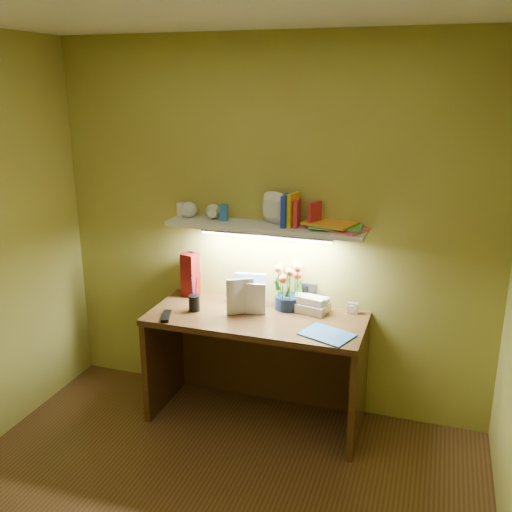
{
  "coord_description": "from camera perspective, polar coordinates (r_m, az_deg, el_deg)",
  "views": [
    {
      "loc": [
        1.06,
        -2.03,
        2.19
      ],
      "look_at": [
        -0.05,
        1.35,
        1.11
      ],
      "focal_mm": 40.0,
      "sensor_mm": 36.0,
      "label": 1
    }
  ],
  "objects": [
    {
      "name": "telephone",
      "position": [
        3.76,
        5.65,
        -4.68
      ],
      "size": [
        0.24,
        0.2,
        0.12
      ],
      "primitive_type": null,
      "rotation": [
        0.0,
        0.0,
        -0.22
      ],
      "color": "beige",
      "rests_on": "desk"
    },
    {
      "name": "desk",
      "position": [
        3.86,
        0.0,
        -11.16
      ],
      "size": [
        1.4,
        0.6,
        0.75
      ],
      "primitive_type": "cube",
      "color": "#3A1D0F",
      "rests_on": "ground"
    },
    {
      "name": "desk_clock",
      "position": [
        3.78,
        9.68,
        -5.15
      ],
      "size": [
        0.07,
        0.04,
        0.07
      ],
      "primitive_type": "cube",
      "rotation": [
        0.0,
        0.0,
        0.03
      ],
      "color": "silver",
      "rests_on": "desk"
    },
    {
      "name": "tv_remote",
      "position": [
        3.71,
        -8.98,
        -5.95
      ],
      "size": [
        0.11,
        0.18,
        0.02
      ],
      "primitive_type": "cube",
      "rotation": [
        0.0,
        0.0,
        0.36
      ],
      "color": "black",
      "rests_on": "desk"
    },
    {
      "name": "desk_book_a",
      "position": [
        3.67,
        -2.98,
        -4.16
      ],
      "size": [
        0.17,
        0.1,
        0.24
      ],
      "primitive_type": "imported",
      "rotation": [
        0.0,
        0.0,
        0.47
      ],
      "color": "beige",
      "rests_on": "desk"
    },
    {
      "name": "whisky_box",
      "position": [
        4.02,
        -6.59,
        -1.87
      ],
      "size": [
        0.12,
        0.12,
        0.31
      ],
      "primitive_type": "cube",
      "rotation": [
        0.0,
        0.0,
        -0.21
      ],
      "color": "#5D0D0C",
      "rests_on": "desk"
    },
    {
      "name": "blue_folder",
      "position": [
        3.45,
        7.12,
        -7.8
      ],
      "size": [
        0.35,
        0.31,
        0.01
      ],
      "primitive_type": "cube",
      "rotation": [
        0.0,
        0.0,
        -0.38
      ],
      "color": "blue",
      "rests_on": "desk"
    },
    {
      "name": "art_card",
      "position": [
        3.84,
        -0.53,
        -3.35
      ],
      "size": [
        0.22,
        0.08,
        0.22
      ],
      "primitive_type": null,
      "rotation": [
        0.0,
        0.0,
        0.19
      ],
      "color": "white",
      "rests_on": "desk"
    },
    {
      "name": "flower_bouquet",
      "position": [
        3.77,
        3.24,
        -3.07
      ],
      "size": [
        0.21,
        0.21,
        0.31
      ],
      "primitive_type": null,
      "rotation": [
        0.0,
        0.0,
        0.09
      ],
      "color": "#091735",
      "rests_on": "desk"
    },
    {
      "name": "wall_shelf",
      "position": [
        3.66,
        1.53,
        3.4
      ],
      "size": [
        1.32,
        0.33,
        0.25
      ],
      "color": "silver",
      "rests_on": "ground"
    },
    {
      "name": "whisky_bottle",
      "position": [
        4.04,
        -6.4,
        -1.71
      ],
      "size": [
        0.11,
        0.11,
        0.31
      ],
      "primitive_type": null,
      "rotation": [
        0.0,
        0.0,
        -0.43
      ],
      "color": "#B56311",
      "rests_on": "desk"
    },
    {
      "name": "desk_book_b",
      "position": [
        3.7,
        -1.37,
        -4.23
      ],
      "size": [
        0.15,
        0.03,
        0.21
      ],
      "primitive_type": "imported",
      "rotation": [
        0.0,
        0.0,
        0.1
      ],
      "color": "silver",
      "rests_on": "desk"
    },
    {
      "name": "pen_cup",
      "position": [
        3.77,
        -6.2,
        -4.19
      ],
      "size": [
        0.1,
        0.1,
        0.18
      ],
      "primitive_type": "cylinder",
      "rotation": [
        0.0,
        0.0,
        0.43
      ],
      "color": "black",
      "rests_on": "desk"
    }
  ]
}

